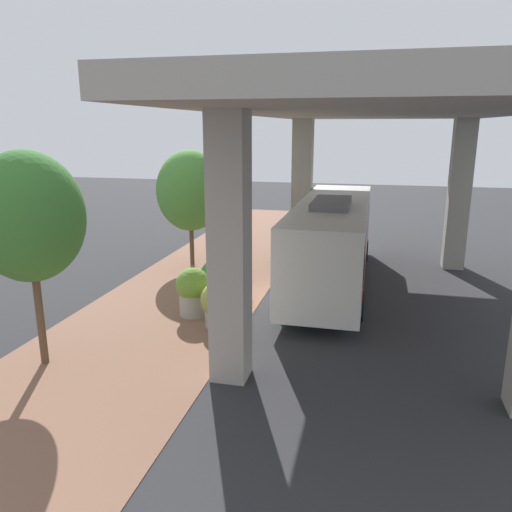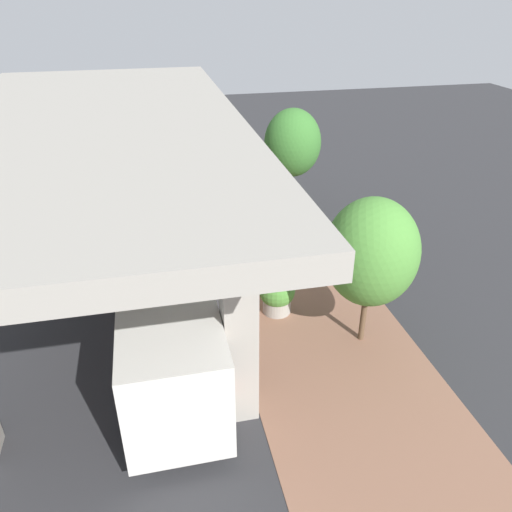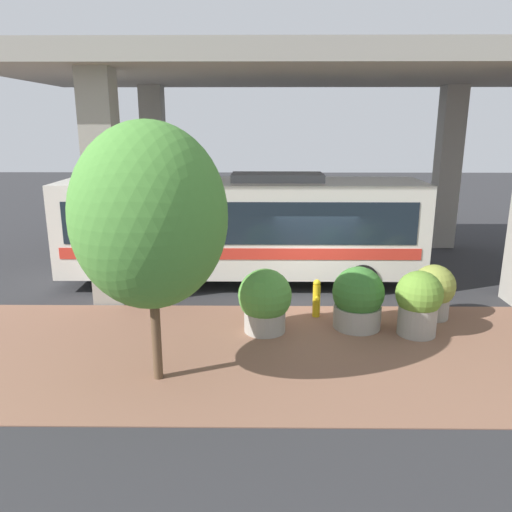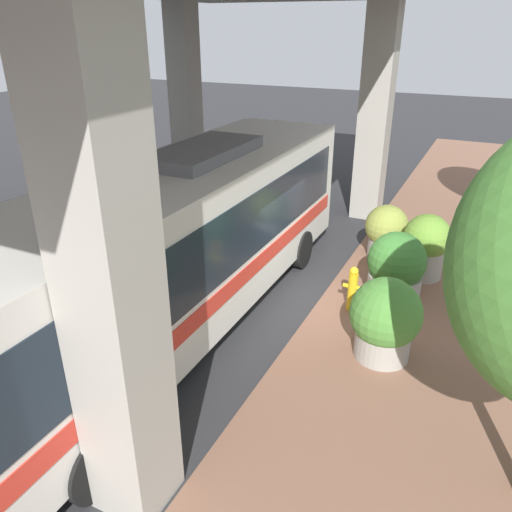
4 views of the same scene
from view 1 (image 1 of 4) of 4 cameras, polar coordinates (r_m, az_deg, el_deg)
ground_plane at (r=18.87m, az=0.87°, el=-4.81°), size 80.00×80.00×0.00m
sidewalk_strip at (r=19.70m, az=-7.70°, el=-4.07°), size 6.00×40.00×0.02m
overpass at (r=17.39m, az=14.37°, el=14.50°), size 9.40×20.27×7.25m
bus at (r=20.21m, az=8.73°, el=2.14°), size 2.80×11.62×3.63m
fire_hydrant at (r=18.99m, az=-1.34°, el=-2.94°), size 0.43×0.21×1.08m
planter_front at (r=20.49m, az=-3.06°, el=-0.81°), size 1.36×1.36×1.66m
planter_middle at (r=18.21m, az=-4.34°, el=-2.96°), size 1.34×1.34×1.64m
planter_back at (r=16.05m, az=-4.27°, el=-5.47°), size 1.16×1.16×1.50m
planter_extra at (r=17.04m, az=-7.20°, el=-3.97°), size 1.16×1.16×1.67m
street_tree_near at (r=22.85m, az=-7.54°, el=7.39°), size 3.03×3.03×5.28m
street_tree_far at (r=13.89m, az=-24.56°, el=4.05°), size 2.80×2.80×5.73m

